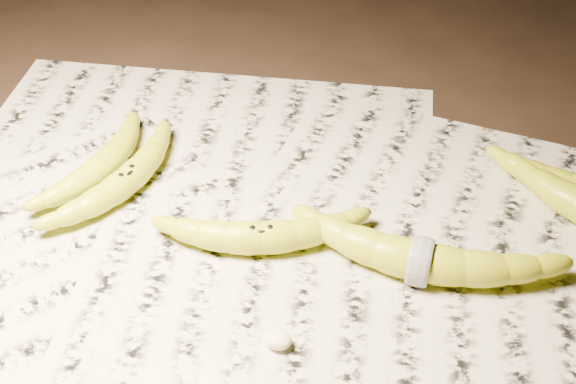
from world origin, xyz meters
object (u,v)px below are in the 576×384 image
at_px(banana_left_b, 103,163).
at_px(banana_upper_a, 570,184).
at_px(banana_left_a, 126,178).
at_px(banana_taped, 421,259).
at_px(banana_center, 262,235).

height_order(banana_left_b, banana_upper_a, same).
xyz_separation_m(banana_left_a, banana_left_b, (-0.04, 0.01, -0.00)).
xyz_separation_m(banana_taped, banana_upper_a, (0.11, 0.18, -0.00)).
xyz_separation_m(banana_left_b, banana_center, (0.22, -0.03, 0.00)).
relative_size(banana_left_b, banana_taped, 0.68).
distance_m(banana_left_b, banana_taped, 0.37).
bearing_deg(banana_center, banana_taped, -16.15).
distance_m(banana_center, banana_upper_a, 0.35).
relative_size(banana_left_a, banana_upper_a, 1.11).
bearing_deg(banana_left_a, banana_taped, -80.81).
relative_size(banana_center, banana_upper_a, 1.14).
bearing_deg(banana_center, banana_left_a, 145.63).
height_order(banana_left_b, banana_center, banana_center).
height_order(banana_left_b, banana_taped, banana_taped).
bearing_deg(banana_upper_a, banana_taped, -120.20).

